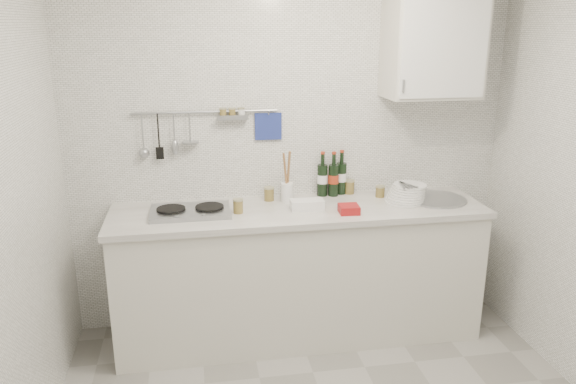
% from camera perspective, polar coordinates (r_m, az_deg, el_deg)
% --- Properties ---
extents(back_wall, '(3.00, 0.02, 2.50)m').
position_cam_1_polar(back_wall, '(3.86, 0.34, 4.46)').
color(back_wall, silver).
rests_on(back_wall, floor).
extents(counter, '(2.44, 0.64, 0.96)m').
position_cam_1_polar(counter, '(3.85, 1.20, -8.48)').
color(counter, beige).
rests_on(counter, floor).
extents(wall_rail, '(0.98, 0.09, 0.34)m').
position_cam_1_polar(wall_rail, '(3.73, -8.67, 6.60)').
color(wall_rail, '#93969B').
rests_on(wall_rail, back_wall).
extents(wall_cabinet, '(0.60, 0.38, 0.70)m').
position_cam_1_polar(wall_cabinet, '(3.86, 14.56, 14.43)').
color(wall_cabinet, beige).
rests_on(wall_cabinet, back_wall).
extents(plate_stack_hob, '(0.26, 0.26, 0.02)m').
position_cam_1_polar(plate_stack_hob, '(3.67, -9.88, -1.62)').
color(plate_stack_hob, '#5281BA').
rests_on(plate_stack_hob, counter).
extents(plate_stack_sink, '(0.29, 0.27, 0.12)m').
position_cam_1_polar(plate_stack_sink, '(3.86, 11.98, -0.16)').
color(plate_stack_sink, white).
rests_on(plate_stack_sink, counter).
extents(wine_bottles, '(0.21, 0.11, 0.31)m').
position_cam_1_polar(wine_bottles, '(3.90, 4.54, 1.89)').
color(wine_bottles, black).
rests_on(wine_bottles, counter).
extents(butter_dish, '(0.22, 0.11, 0.06)m').
position_cam_1_polar(butter_dish, '(3.62, 1.95, -1.30)').
color(butter_dish, white).
rests_on(butter_dish, counter).
extents(strawberry_punnet, '(0.13, 0.13, 0.05)m').
position_cam_1_polar(strawberry_punnet, '(3.57, 6.21, -1.74)').
color(strawberry_punnet, '#A31912').
rests_on(strawberry_punnet, counter).
extents(utensil_crock, '(0.09, 0.09, 0.35)m').
position_cam_1_polar(utensil_crock, '(3.76, -0.10, 0.23)').
color(utensil_crock, white).
rests_on(utensil_crock, counter).
extents(jar_a, '(0.07, 0.07, 0.09)m').
position_cam_1_polar(jar_a, '(3.80, -1.94, -0.17)').
color(jar_a, brown).
rests_on(jar_a, counter).
extents(jar_b, '(0.07, 0.07, 0.10)m').
position_cam_1_polar(jar_b, '(3.97, 6.26, 0.54)').
color(jar_b, brown).
rests_on(jar_b, counter).
extents(jar_c, '(0.07, 0.07, 0.08)m').
position_cam_1_polar(jar_c, '(3.92, 9.34, 0.08)').
color(jar_c, brown).
rests_on(jar_c, counter).
extents(jar_d, '(0.07, 0.07, 0.09)m').
position_cam_1_polar(jar_d, '(3.56, -5.09, -1.42)').
color(jar_d, brown).
rests_on(jar_d, counter).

